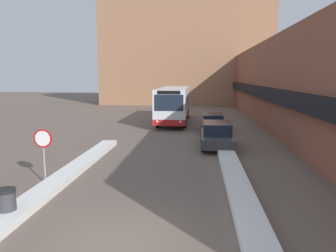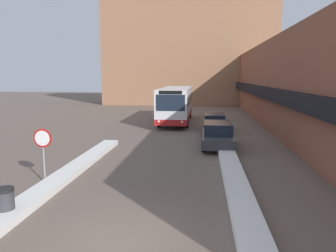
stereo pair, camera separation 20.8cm
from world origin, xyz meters
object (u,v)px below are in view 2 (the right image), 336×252
(city_bus, at_px, (176,104))
(parked_car_front, at_px, (218,135))
(trash_bin, at_px, (5,203))
(parked_car_back, at_px, (214,123))
(stop_sign, at_px, (43,144))

(city_bus, relative_size, parked_car_front, 2.28)
(trash_bin, bearing_deg, city_bus, 80.87)
(parked_car_back, bearing_deg, city_bus, 125.38)
(stop_sign, relative_size, trash_bin, 2.38)
(parked_car_back, relative_size, stop_sign, 2.00)
(parked_car_back, bearing_deg, stop_sign, -118.30)
(stop_sign, bearing_deg, city_bus, 78.19)
(trash_bin, bearing_deg, parked_car_back, 67.61)
(city_bus, bearing_deg, parked_car_back, -54.62)
(parked_car_front, bearing_deg, trash_bin, -122.12)
(city_bus, distance_m, trash_bin, 22.17)
(trash_bin, bearing_deg, parked_car_front, 57.88)
(parked_car_back, xyz_separation_m, trash_bin, (-6.99, -16.96, -0.22))
(city_bus, height_order, parked_car_front, city_bus)
(parked_car_back, bearing_deg, trash_bin, -112.39)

